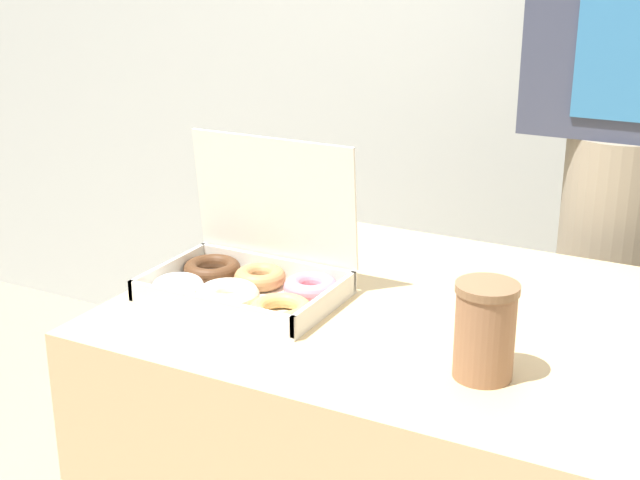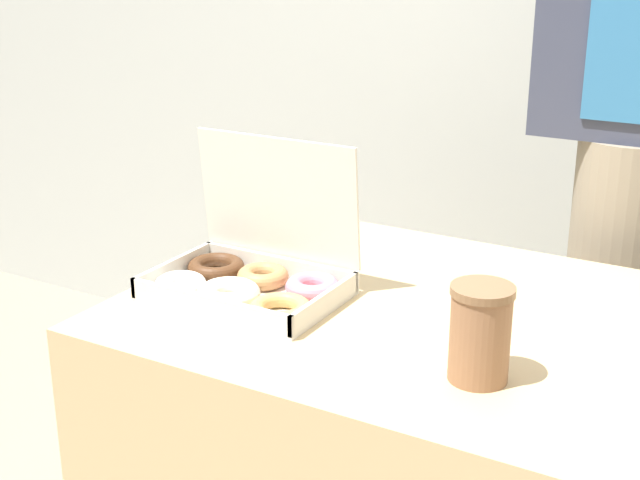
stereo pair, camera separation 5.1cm
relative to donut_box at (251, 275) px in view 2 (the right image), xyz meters
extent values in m
cube|color=silver|center=(0.00, -0.01, -0.04)|extent=(0.33, 0.23, 0.01)
cube|color=silver|center=(-0.16, -0.01, -0.01)|extent=(0.01, 0.23, 0.04)
cube|color=silver|center=(0.16, -0.01, -0.01)|extent=(0.01, 0.23, 0.04)
cube|color=silver|center=(0.00, -0.12, -0.01)|extent=(0.33, 0.01, 0.04)
cube|color=silver|center=(0.00, 0.10, -0.01)|extent=(0.33, 0.01, 0.04)
cube|color=silver|center=(0.00, 0.09, 0.12)|extent=(0.33, 0.03, 0.23)
torus|color=white|center=(-0.10, -0.07, -0.02)|extent=(0.11, 0.11, 0.03)
torus|color=#4C2D19|center=(-0.10, 0.04, -0.02)|extent=(0.15, 0.15, 0.03)
torus|color=silver|center=(0.00, -0.07, -0.01)|extent=(0.14, 0.14, 0.04)
torus|color=#B27F4C|center=(0.00, 0.04, -0.02)|extent=(0.13, 0.13, 0.03)
torus|color=tan|center=(0.10, -0.07, -0.02)|extent=(0.13, 0.13, 0.03)
torus|color=pink|center=(0.10, 0.04, -0.02)|extent=(0.11, 0.11, 0.03)
cylinder|color=#8C6042|center=(0.46, -0.10, 0.03)|extent=(0.09, 0.09, 0.13)
cylinder|color=brown|center=(0.46, -0.10, 0.10)|extent=(0.09, 0.09, 0.01)
cylinder|color=gray|center=(0.49, 0.69, -0.30)|extent=(0.22, 0.22, 0.94)
cube|color=teal|center=(0.49, 0.59, 0.40)|extent=(0.18, 0.01, 0.38)
camera|label=1|loc=(0.78, -1.22, 0.57)|focal=50.00mm
camera|label=2|loc=(0.83, -1.20, 0.57)|focal=50.00mm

